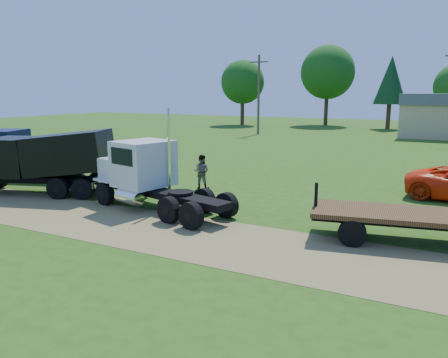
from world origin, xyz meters
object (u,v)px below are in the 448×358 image
at_px(black_dump_truck, 43,159).
at_px(navy_truck, 16,154).
at_px(flatbed_trailer, 425,220).
at_px(white_semi_tractor, 145,174).

relative_size(black_dump_truck, navy_truck, 1.13).
xyz_separation_m(black_dump_truck, flatbed_trailer, (16.78, 0.61, -0.94)).
height_order(black_dump_truck, flatbed_trailer, black_dump_truck).
height_order(navy_truck, flatbed_trailer, navy_truck).
height_order(white_semi_tractor, flatbed_trailer, white_semi_tractor).
bearing_deg(white_semi_tractor, flatbed_trailer, 15.38).
relative_size(black_dump_truck, flatbed_trailer, 0.98).
height_order(black_dump_truck, navy_truck, black_dump_truck).
distance_m(black_dump_truck, navy_truck, 5.18).
distance_m(white_semi_tractor, navy_truck, 10.71).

